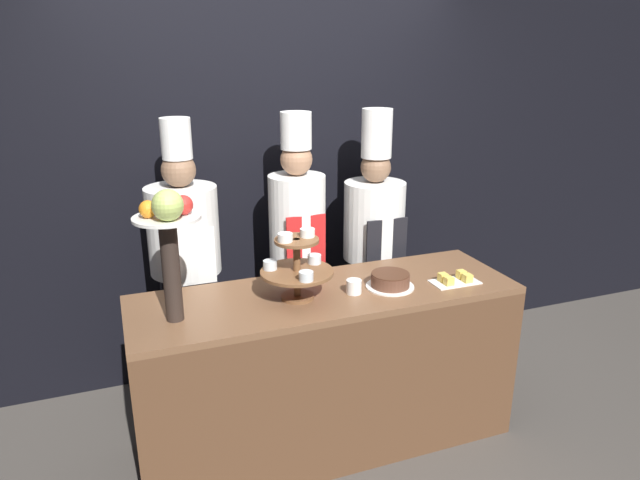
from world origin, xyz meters
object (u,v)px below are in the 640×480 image
Objects in this scene: tiered_stand at (297,265)px; fruit_pedestal at (169,231)px; cup_white at (354,287)px; chef_center_left at (297,241)px; chef_center_right at (374,239)px; chef_left at (186,260)px; cake_square_tray at (455,279)px; cake_round at (390,281)px.

fruit_pedestal reaches higher than tiered_stand.
chef_center_left is (-0.07, 0.70, 0.04)m from cup_white.
chef_center_right is (0.52, 0.00, -0.05)m from chef_center_left.
chef_left is at bearing 137.27° from cup_white.
chef_left reaches higher than cup_white.
chef_center_left is at bearing 0.00° from chef_left.
chef_center_right is (-0.12, 0.76, 0.01)m from cake_square_tray.
fruit_pedestal is at bearing -101.50° from chef_left.
chef_center_right is at bearing 71.14° from cake_round.
chef_left is at bearing 125.27° from tiered_stand.
tiered_stand reaches higher than cake_square_tray.
cake_square_tray is at bearing -6.15° from cup_white.
cake_round is 0.75m from chef_center_left.
chef_center_right is at bearing 0.00° from chef_left.
chef_center_left is at bearing 112.32° from cake_round.
chef_left is (-0.75, 0.70, 0.00)m from cup_white.
chef_left reaches higher than cake_round.
fruit_pedestal is 0.36× the size of chef_left.
cake_round is at bearing -4.34° from tiered_stand.
tiered_stand is 0.70m from chef_center_left.
cup_white is at bearing -122.68° from chef_center_right.
chef_center_right reaches higher than fruit_pedestal.
chef_center_left reaches higher than fruit_pedestal.
chef_left is (0.14, 0.70, -0.39)m from fruit_pedestal.
tiered_stand reaches higher than cake_round.
chef_left is (-1.32, 0.76, 0.02)m from cake_square_tray.
cake_round is 0.21m from cup_white.
cup_white is at bearing -8.47° from tiered_stand.
tiered_stand reaches higher than cup_white.
chef_center_left is at bearing -180.00° from chef_center_right.
chef_center_left is at bearing 130.19° from cake_square_tray.
tiered_stand is at bearing 171.53° from cup_white.
chef_center_left reaches higher than cup_white.
chef_center_left reaches higher than cake_round.
cake_round is at bearing -67.68° from chef_center_left.
cake_square_tray is at bearing -49.81° from chef_center_left.
chef_left reaches higher than cake_square_tray.
cake_square_tray is 0.15× the size of chef_center_left.
chef_center_right is at bearing 57.32° from cup_white.
cup_white is 0.31× the size of cake_square_tray.
cake_round is 0.14× the size of chef_center_left.
cake_round is 3.22× the size of cup_white.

